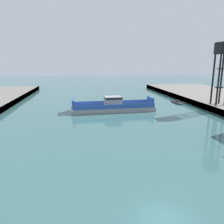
# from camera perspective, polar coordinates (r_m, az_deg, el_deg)

# --- Properties ---
(ground_plane) EXTENTS (400.00, 400.00, 0.00)m
(ground_plane) POSITION_cam_1_polar(r_m,az_deg,el_deg) (19.55, 13.69, -26.09)
(ground_plane) COLOR #335B5B
(chain_ferry) EXTENTS (21.60, 6.97, 3.75)m
(chain_ferry) POSITION_cam_1_polar(r_m,az_deg,el_deg) (55.54, 0.25, 1.46)
(chain_ferry) COLOR #939399
(chain_ferry) RESTS_ON ground
(moored_boat_near_left) EXTENTS (2.81, 7.65, 0.87)m
(moored_boat_near_left) POSITION_cam_1_polar(r_m,az_deg,el_deg) (69.82, 16.92, 2.50)
(moored_boat_near_left) COLOR black
(moored_boat_near_left) RESTS_ON ground
(crane_tower) EXTENTS (3.09, 3.09, 15.57)m
(crane_tower) POSITION_cam_1_polar(r_m,az_deg,el_deg) (61.67, 27.25, 12.84)
(crane_tower) COLOR black
(crane_tower) RESTS_ON quay_right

